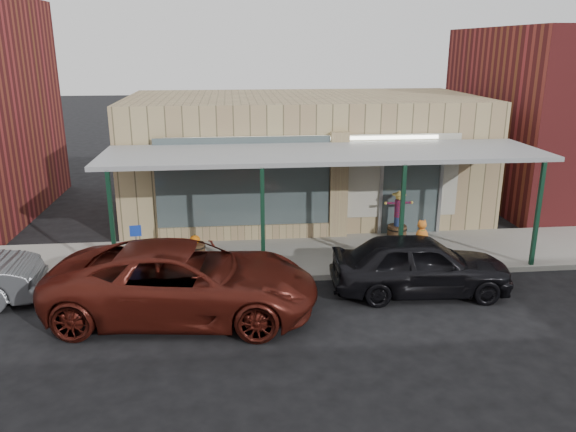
{
  "coord_description": "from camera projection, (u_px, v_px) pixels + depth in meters",
  "views": [
    {
      "loc": [
        -2.54,
        -11.32,
        5.88
      ],
      "look_at": [
        -1.11,
        2.6,
        1.6
      ],
      "focal_mm": 35.0,
      "sensor_mm": 36.0,
      "label": 1
    }
  ],
  "objects": [
    {
      "name": "barrel_scarecrow",
      "position": [
        398.0,
        222.0,
        17.25
      ],
      "size": [
        0.89,
        0.74,
        1.51
      ],
      "rotation": [
        0.0,
        0.0,
        0.33
      ],
      "color": "#4A381D",
      "rests_on": "sidewalk"
    },
    {
      "name": "sidewalk",
      "position": [
        323.0,
        255.0,
        16.14
      ],
      "size": [
        40.0,
        3.2,
        0.15
      ],
      "primitive_type": "cube",
      "color": "gray",
      "rests_on": "ground"
    },
    {
      "name": "storefront",
      "position": [
        303.0,
        156.0,
        19.89
      ],
      "size": [
        12.0,
        6.25,
        4.2
      ],
      "color": "tan",
      "rests_on": "ground"
    },
    {
      "name": "handicap_sign",
      "position": [
        137.0,
        244.0,
        14.22
      ],
      "size": [
        0.29,
        0.05,
        1.38
      ],
      "rotation": [
        0.0,
        0.0,
        0.09
      ],
      "color": "gray",
      "rests_on": "sidewalk"
    },
    {
      "name": "car_maroon",
      "position": [
        184.0,
        281.0,
        12.52
      ],
      "size": [
        6.23,
        3.42,
        1.66
      ],
      "primitive_type": "imported",
      "rotation": [
        0.0,
        0.0,
        1.45
      ],
      "color": "#4B150F",
      "rests_on": "ground"
    },
    {
      "name": "awning",
      "position": [
        325.0,
        155.0,
        15.24
      ],
      "size": [
        12.0,
        3.0,
        3.04
      ],
      "color": "gray",
      "rests_on": "ground"
    },
    {
      "name": "block_buildings_near",
      "position": [
        354.0,
        105.0,
        20.58
      ],
      "size": [
        61.0,
        8.0,
        8.0
      ],
      "color": "maroon",
      "rests_on": "ground"
    },
    {
      "name": "parked_sedan",
      "position": [
        420.0,
        264.0,
        13.7
      ],
      "size": [
        4.43,
        2.01,
        1.61
      ],
      "rotation": [
        0.0,
        0.0,
        1.51
      ],
      "color": "black",
      "rests_on": "ground"
    },
    {
      "name": "ground",
      "position": [
        348.0,
        315.0,
        12.74
      ],
      "size": [
        120.0,
        120.0,
        0.0
      ],
      "primitive_type": "plane",
      "color": "black",
      "rests_on": "ground"
    },
    {
      "name": "barrel_pumpkin",
      "position": [
        195.0,
        248.0,
        15.84
      ],
      "size": [
        0.64,
        0.64,
        0.65
      ],
      "rotation": [
        0.0,
        0.0,
        -0.18
      ],
      "color": "#4A381D",
      "rests_on": "sidewalk"
    }
  ]
}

